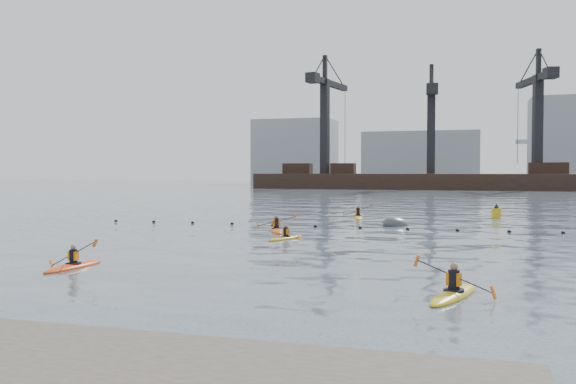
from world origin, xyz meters
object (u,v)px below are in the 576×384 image
Objects in this scene: mooring_buoy at (396,226)px; kayaker_3 at (286,238)px; kayaker_2 at (276,230)px; kayaker_1 at (454,293)px; kayaker_5 at (358,217)px; nav_buoy at (496,213)px; kayaker_0 at (73,265)px.

kayaker_3 is at bearing -115.78° from mooring_buoy.
kayaker_2 reaches higher than kayaker_3.
kayaker_1 is 1.01× the size of kayaker_2.
kayaker_5 is 10.88m from nav_buoy.
kayaker_1 is 1.59× the size of mooring_buoy.
nav_buoy is at bearing 65.28° from kayaker_0.
kayaker_0 is 0.90× the size of kayaker_5.
kayaker_0 is at bearing -118.29° from nav_buoy.
kayaker_1 is 15.89m from kayaker_3.
kayaker_1 is 2.81× the size of nav_buoy.
kayaker_3 is 22.10m from nav_buoy.
kayaker_1 reaches higher than kayaker_0.
kayaker_2 is 1.00× the size of kayaker_5.
kayaker_1 is at bearing -33.04° from kayaker_3.
nav_buoy is at bearing 5.61° from kayaker_5.
kayaker_2 is 1.57× the size of mooring_buoy.
kayaker_0 is at bearing -169.13° from kayaker_1.
kayaker_1 is at bearing -94.32° from nav_buoy.
nav_buoy reaches higher than kayaker_2.
kayaker_2 reaches higher than mooring_buoy.
kayaker_5 reaches higher than kayaker_2.
nav_buoy is (10.35, 3.35, 0.28)m from kayaker_5.
nav_buoy is at bearing 102.01° from kayaker_1.
kayaker_5 is at bearing 52.11° from kayaker_2.
kayaker_1 is at bearing -86.78° from kayaker_5.
kayaker_0 is at bearing -114.19° from mooring_buoy.
mooring_buoy is (-4.33, 22.91, -0.11)m from kayaker_1.
kayaker_1 is (14.02, -1.34, 0.01)m from kayaker_0.
mooring_buoy is at bearing 86.19° from kayaker_3.
kayaker_5 reaches higher than mooring_buoy.
mooring_buoy is at bearing -69.60° from kayaker_5.
kayaker_3 is at bearing -106.65° from kayaker_5.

